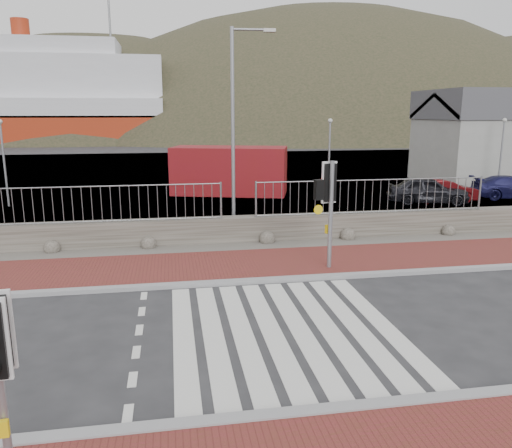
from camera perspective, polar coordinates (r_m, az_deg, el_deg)
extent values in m
plane|color=#28282B|center=(10.64, 3.36, -11.99)|extent=(220.00, 220.00, 0.00)
cube|color=maroon|center=(14.76, -0.58, -4.66)|extent=(40.00, 3.00, 0.08)
cube|color=gray|center=(8.08, 8.47, -20.34)|extent=(40.00, 0.25, 0.12)
cube|color=gray|center=(13.35, 0.45, -6.51)|extent=(40.00, 0.25, 0.12)
cube|color=silver|center=(10.40, -8.27, -12.67)|extent=(0.42, 5.60, 0.01)
cube|color=silver|center=(10.42, -4.90, -12.52)|extent=(0.42, 5.60, 0.01)
cube|color=silver|center=(10.48, -1.55, -12.32)|extent=(0.42, 5.60, 0.01)
cube|color=silver|center=(10.58, 1.74, -12.09)|extent=(0.42, 5.60, 0.01)
cube|color=silver|center=(10.70, 4.96, -11.82)|extent=(0.42, 5.60, 0.01)
cube|color=silver|center=(10.86, 8.09, -11.53)|extent=(0.42, 5.60, 0.01)
cube|color=silver|center=(11.05, 11.11, -11.21)|extent=(0.42, 5.60, 0.01)
cube|color=silver|center=(11.26, 14.02, -10.88)|extent=(0.42, 5.60, 0.01)
cube|color=#59544C|center=(16.66, -1.67, -2.67)|extent=(40.00, 1.50, 0.06)
cube|color=#49453C|center=(17.32, -2.05, -0.64)|extent=(40.00, 0.60, 0.90)
cylinder|color=gray|center=(16.92, -18.39, 4.09)|extent=(8.40, 0.04, 0.04)
cylinder|color=gray|center=(16.90, -4.03, 2.63)|extent=(0.07, 0.07, 1.20)
cylinder|color=gray|center=(18.14, 13.24, 4.93)|extent=(8.40, 0.04, 0.04)
cylinder|color=gray|center=(17.05, -0.01, 2.75)|extent=(0.07, 0.07, 1.20)
cylinder|color=gray|center=(20.22, 24.21, 3.20)|extent=(0.07, 0.07, 1.20)
cube|color=#4C4C4F|center=(37.64, -6.27, 5.81)|extent=(120.00, 40.00, 0.50)
cube|color=#3F4C54|center=(72.48, -8.01, 9.02)|extent=(220.00, 50.00, 0.05)
cube|color=silver|center=(79.04, -21.98, 15.08)|extent=(30.00, 12.00, 6.00)
cube|color=silver|center=(79.37, -22.23, 17.96)|extent=(18.00, 10.00, 2.50)
cylinder|color=#992810|center=(80.56, -25.33, 19.40)|extent=(2.40, 2.40, 3.00)
cylinder|color=gray|center=(78.71, -16.39, 21.36)|extent=(0.30, 0.30, 6.00)
ellipsoid|color=#262D1B|center=(101.14, -16.66, -1.87)|extent=(106.40, 68.40, 76.00)
ellipsoid|color=#262D1B|center=(106.93, 8.29, -4.02)|extent=(140.00, 90.00, 100.00)
cylinder|color=gray|center=(6.64, -27.04, -17.32)|extent=(0.10, 0.10, 2.53)
cube|color=#E0B70D|center=(6.79, -26.76, -19.65)|extent=(0.13, 0.08, 0.20)
cylinder|color=gray|center=(14.19, 8.52, 0.85)|extent=(0.12, 0.12, 3.13)
cube|color=#E0B70D|center=(14.28, 8.47, -0.68)|extent=(0.17, 0.12, 0.25)
cube|color=black|center=(14.03, 8.64, 4.65)|extent=(0.49, 0.34, 1.17)
sphere|color=#0CE53F|center=(14.08, 8.60, 3.30)|extent=(0.17, 0.17, 0.17)
cube|color=black|center=(13.87, 7.20, 3.91)|extent=(0.27, 0.22, 0.56)
cylinder|color=gray|center=(17.66, -2.66, 9.98)|extent=(0.13, 0.13, 7.23)
cylinder|color=gray|center=(17.90, -0.61, 21.34)|extent=(1.27, 0.17, 0.08)
cube|color=beige|center=(17.96, 1.55, 21.25)|extent=(0.42, 0.23, 0.11)
cube|color=maroon|center=(27.74, -3.03, 6.13)|extent=(6.67, 4.22, 2.58)
imported|color=black|center=(26.16, 19.04, 3.67)|extent=(4.16, 2.60, 1.32)
imported|color=#4F0B0D|center=(26.86, 20.52, 3.60)|extent=(3.51, 1.25, 1.15)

